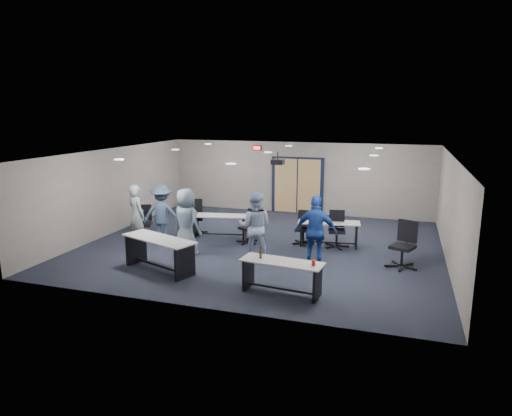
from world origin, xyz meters
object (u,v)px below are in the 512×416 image
(chair_back_a, at_px, (195,217))
(person_back, at_px, (162,214))
(chair_back_c, at_px, (303,228))
(person_plaid, at_px, (186,222))
(person_lightblue, at_px, (255,226))
(table_back_right, at_px, (329,229))
(chair_loose_left, at_px, (144,223))
(chair_back_d, at_px, (337,229))
(person_navy, at_px, (316,232))
(table_front_left, at_px, (159,248))
(table_front_right, at_px, (282,271))
(chair_back_b, at_px, (248,227))
(table_back_left, at_px, (220,222))
(chair_loose_right, at_px, (403,245))
(person_gray, at_px, (137,215))

(chair_back_a, height_order, person_back, person_back)
(chair_back_c, distance_m, person_plaid, 3.45)
(person_lightblue, bearing_deg, table_back_right, -136.35)
(chair_back_a, height_order, chair_loose_left, chair_back_a)
(chair_back_d, height_order, chair_loose_left, chair_back_d)
(chair_back_d, xyz_separation_m, person_navy, (-0.27, -1.84, 0.39))
(person_plaid, distance_m, person_navy, 3.53)
(table_front_left, bearing_deg, table_back_right, 62.83)
(chair_back_c, bearing_deg, chair_back_d, -1.41)
(chair_back_a, xyz_separation_m, chair_back_c, (3.54, -0.11, -0.05))
(chair_back_c, distance_m, chair_back_d, 0.98)
(chair_back_c, relative_size, person_navy, 0.54)
(table_front_left, xyz_separation_m, chair_back_c, (2.89, 3.30, -0.07))
(person_navy, bearing_deg, person_plaid, 4.32)
(chair_back_a, distance_m, person_navy, 4.70)
(table_front_right, bearing_deg, chair_back_c, 101.18)
(chair_back_b, bearing_deg, person_plaid, -99.35)
(table_back_left, bearing_deg, person_lightblue, -57.03)
(chair_loose_left, relative_size, person_plaid, 0.57)
(chair_back_d, height_order, person_navy, person_navy)
(chair_back_a, xyz_separation_m, chair_back_b, (1.94, -0.49, -0.04))
(table_front_right, height_order, person_navy, person_navy)
(chair_back_c, bearing_deg, chair_back_b, -166.67)
(table_front_right, xyz_separation_m, table_back_right, (0.40, 3.82, -0.02))
(chair_back_d, xyz_separation_m, chair_loose_right, (1.81, -1.25, 0.06))
(person_back, bearing_deg, person_plaid, 130.70)
(table_front_right, relative_size, person_navy, 1.01)
(table_front_left, bearing_deg, person_lightblue, 56.40)
(table_back_right, bearing_deg, chair_loose_right, -41.16)
(chair_back_a, bearing_deg, chair_back_c, -23.88)
(chair_back_a, distance_m, person_back, 1.34)
(chair_back_d, bearing_deg, table_front_right, -111.12)
(person_plaid, bearing_deg, person_lightblue, -157.68)
(person_plaid, bearing_deg, chair_back_b, -109.35)
(table_back_right, xyz_separation_m, person_plaid, (-3.55, -2.02, 0.43))
(table_back_right, height_order, person_plaid, person_plaid)
(chair_back_a, relative_size, chair_loose_left, 1.03)
(chair_back_b, bearing_deg, chair_back_c, 42.06)
(person_gray, height_order, person_plaid, person_plaid)
(table_front_left, height_order, chair_back_b, chair_back_b)
(chair_back_c, height_order, chair_loose_left, chair_loose_left)
(table_front_right, xyz_separation_m, chair_back_d, (0.64, 3.74, 0.02))
(table_back_right, distance_m, chair_back_d, 0.26)
(chair_loose_right, relative_size, person_lightblue, 0.65)
(chair_back_d, xyz_separation_m, person_gray, (-5.58, -1.54, 0.36))
(table_front_right, height_order, table_back_right, table_front_right)
(chair_back_d, bearing_deg, chair_back_c, 167.45)
(table_front_right, bearing_deg, person_back, 154.67)
(chair_loose_left, bearing_deg, table_back_right, -9.73)
(chair_back_c, distance_m, person_navy, 2.03)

